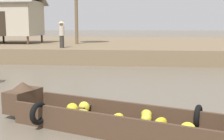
{
  "coord_description": "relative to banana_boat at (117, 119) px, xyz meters",
  "views": [
    {
      "loc": [
        0.1,
        -0.56,
        2.25
      ],
      "look_at": [
        -0.84,
        7.71,
        1.0
      ],
      "focal_mm": 46.89,
      "sensor_mm": 36.0,
      "label": 1
    }
  ],
  "objects": [
    {
      "name": "banana_boat",
      "position": [
        0.0,
        0.0,
        0.0
      ],
      "size": [
        5.75,
        2.86,
        0.86
      ],
      "color": "#473323",
      "rests_on": "ground"
    },
    {
      "name": "vendor_person",
      "position": [
        -4.58,
        11.77,
        1.55
      ],
      "size": [
        0.44,
        0.44,
        1.66
      ],
      "color": "#332D28",
      "rests_on": "riverbank_strip"
    },
    {
      "name": "stilt_house_mid_left",
      "position": [
        -10.01,
        16.27,
        2.65
      ],
      "size": [
        5.04,
        3.84,
        4.2
      ],
      "color": "#4C3826",
      "rests_on": "riverbank_strip"
    },
    {
      "name": "ground_plane",
      "position": [
        0.48,
        4.53,
        -0.28
      ],
      "size": [
        300.0,
        300.0,
        0.0
      ],
      "primitive_type": "plane",
      "color": "#665B4C"
    },
    {
      "name": "riverbank_strip",
      "position": [
        0.48,
        20.36,
        0.17
      ],
      "size": [
        160.0,
        20.0,
        0.91
      ],
      "primitive_type": "cube",
      "color": "#756047",
      "rests_on": "ground"
    }
  ]
}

